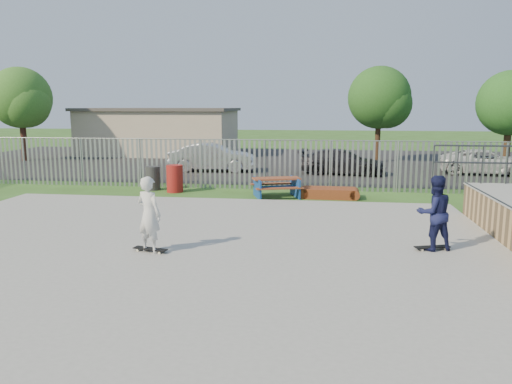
# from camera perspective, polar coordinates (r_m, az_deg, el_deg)

# --- Properties ---
(ground) EXTENTS (120.00, 120.00, 0.00)m
(ground) POSITION_cam_1_polar(r_m,az_deg,el_deg) (11.76, -9.09, -6.76)
(ground) COLOR #31561D
(ground) RESTS_ON ground
(concrete_slab) EXTENTS (15.00, 12.00, 0.15)m
(concrete_slab) POSITION_cam_1_polar(r_m,az_deg,el_deg) (11.74, -9.10, -6.41)
(concrete_slab) COLOR gray
(concrete_slab) RESTS_ON ground
(fence) EXTENTS (26.04, 16.02, 2.00)m
(fence) POSITION_cam_1_polar(r_m,az_deg,el_deg) (15.72, -0.89, 1.28)
(fence) COLOR gray
(fence) RESTS_ON ground
(picnic_table) EXTENTS (2.07, 1.88, 0.73)m
(picnic_table) POSITION_cam_1_polar(r_m,az_deg,el_deg) (18.42, 2.34, 0.55)
(picnic_table) COLOR brown
(picnic_table) RESTS_ON ground
(funbox) EXTENTS (1.85, 0.96, 0.37)m
(funbox) POSITION_cam_1_polar(r_m,az_deg,el_deg) (18.49, 8.35, -0.10)
(funbox) COLOR maroon
(funbox) RESTS_ON ground
(trash_bin_red) EXTENTS (0.64, 0.64, 1.06)m
(trash_bin_red) POSITION_cam_1_polar(r_m,az_deg,el_deg) (19.75, -9.27, 1.52)
(trash_bin_red) COLOR maroon
(trash_bin_red) RESTS_ON ground
(trash_bin_grey) EXTENTS (0.57, 0.57, 0.95)m
(trash_bin_grey) POSITION_cam_1_polar(r_m,az_deg,el_deg) (20.41, -11.69, 1.55)
(trash_bin_grey) COLOR #2A2B2D
(trash_bin_grey) RESTS_ON ground
(parking_lot) EXTENTS (40.00, 18.00, 0.02)m
(parking_lot) POSITION_cam_1_polar(r_m,az_deg,el_deg) (30.15, 1.30, 3.47)
(parking_lot) COLOR black
(parking_lot) RESTS_ON ground
(car_silver) EXTENTS (4.46, 1.83, 1.44)m
(car_silver) POSITION_cam_1_polar(r_m,az_deg,el_deg) (25.72, -5.00, 3.98)
(car_silver) COLOR silver
(car_silver) RESTS_ON parking_lot
(car_dark) EXTENTS (4.41, 2.24, 1.23)m
(car_dark) POSITION_cam_1_polar(r_m,az_deg,el_deg) (24.87, 9.83, 3.43)
(car_dark) COLOR black
(car_dark) RESTS_ON parking_lot
(car_white) EXTENTS (4.58, 2.56, 1.21)m
(car_white) POSITION_cam_1_polar(r_m,az_deg,el_deg) (26.95, 24.78, 3.14)
(car_white) COLOR silver
(car_white) RESTS_ON parking_lot
(building) EXTENTS (10.40, 6.40, 3.20)m
(building) POSITION_cam_1_polar(r_m,az_deg,el_deg) (35.67, -10.92, 6.85)
(building) COLOR #C4B296
(building) RESTS_ON ground
(tree_left) EXTENTS (3.67, 3.67, 5.67)m
(tree_left) POSITION_cam_1_polar(r_m,az_deg,el_deg) (33.82, -25.32, 9.69)
(tree_left) COLOR #46261C
(tree_left) RESTS_ON ground
(tree_mid) EXTENTS (3.67, 3.67, 5.66)m
(tree_mid) POSITION_cam_1_polar(r_m,az_deg,el_deg) (30.71, 13.91, 10.41)
(tree_mid) COLOR #3F2919
(tree_mid) RESTS_ON ground
(tree_right) EXTENTS (3.35, 3.35, 5.17)m
(tree_right) POSITION_cam_1_polar(r_m,az_deg,el_deg) (29.25, 27.06, 9.02)
(tree_right) COLOR #432D1A
(tree_right) RESTS_ON ground
(skateboard_a) EXTENTS (0.82, 0.43, 0.08)m
(skateboard_a) POSITION_cam_1_polar(r_m,az_deg,el_deg) (11.92, 19.48, -6.05)
(skateboard_a) COLOR black
(skateboard_a) RESTS_ON concrete_slab
(skateboard_b) EXTENTS (0.82, 0.38, 0.08)m
(skateboard_b) POSITION_cam_1_polar(r_m,az_deg,el_deg) (11.34, -11.98, -6.49)
(skateboard_b) COLOR black
(skateboard_b) RESTS_ON concrete_slab
(skater_navy) EXTENTS (0.97, 0.86, 1.68)m
(skater_navy) POSITION_cam_1_polar(r_m,az_deg,el_deg) (11.73, 19.70, -2.27)
(skater_navy) COLOR #141840
(skater_navy) RESTS_ON concrete_slab
(skater_white) EXTENTS (0.72, 0.61, 1.68)m
(skater_white) POSITION_cam_1_polar(r_m,az_deg,el_deg) (11.14, -12.12, -2.52)
(skater_white) COLOR silver
(skater_white) RESTS_ON concrete_slab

